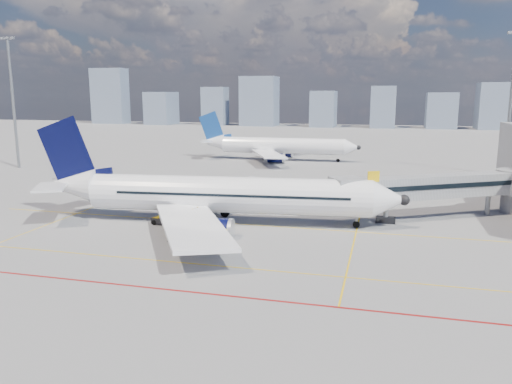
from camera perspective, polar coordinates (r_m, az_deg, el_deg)
ground at (r=49.70m, az=-5.61°, el=-5.86°), size 420.00×420.00×0.00m
apron_markings at (r=46.43m, az=-7.95°, el=-7.13°), size 90.00×35.12×0.01m
jet_bridge at (r=62.79m, az=20.69°, el=0.53°), size 23.55×15.78×6.30m
floodlight_mast_nw at (r=110.82m, az=-26.04°, el=9.49°), size 3.20×0.61×25.45m
floodlight_mast_ne at (r=101.86m, az=27.11°, el=9.37°), size 3.20×0.61×25.45m
distant_skyline at (r=235.72m, az=9.21°, el=9.85°), size 252.55×15.97×27.92m
main_aircraft at (r=56.99m, az=-4.94°, el=-0.33°), size 42.63×37.09×12.46m
second_aircraft at (r=112.43m, az=2.27°, el=5.29°), size 36.95×32.20×10.86m
baggage_tug at (r=47.40m, az=-5.22°, el=-5.68°), size 2.68×2.03×1.67m
cargo_dolly at (r=49.75m, az=-8.04°, el=-4.69°), size 3.41×1.64×1.84m
belt_loader at (r=56.90m, az=-9.81°, el=-3.17°), size 5.87×2.38×2.35m
ramp_worker at (r=48.08m, az=-3.40°, el=-5.30°), size 0.56×0.73×1.79m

